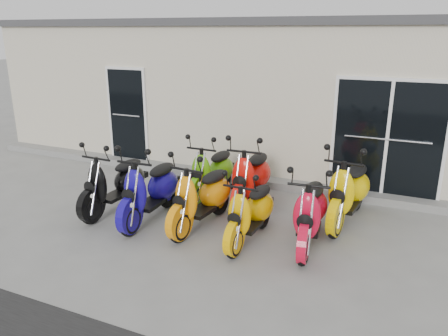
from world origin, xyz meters
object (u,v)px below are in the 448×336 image
Objects in this scene: scooter_back_red at (251,169)px; scooter_front_orange_a at (202,188)px; scooter_front_orange_b at (251,204)px; scooter_front_red at (311,203)px; scooter_front_blue at (150,181)px; scooter_back_green at (212,165)px; scooter_back_yellow at (350,182)px; scooter_front_black at (114,175)px.

scooter_front_orange_a is at bearing -113.41° from scooter_back_red.
scooter_back_red reaches higher than scooter_front_orange_b.
scooter_front_red reaches higher than scooter_front_orange_b.
scooter_front_orange_b is at bearing -4.57° from scooter_front_blue.
scooter_back_red is (0.82, -0.06, 0.04)m from scooter_back_green.
scooter_back_yellow reaches higher than scooter_front_orange_a.
scooter_back_red is at bearing -3.58° from scooter_back_green.
scooter_front_orange_a is at bearing 2.95° from scooter_front_black.
scooter_back_green is (0.51, 1.32, -0.03)m from scooter_front_blue.
scooter_back_yellow is at bearing 19.39° from scooter_front_blue.
scooter_front_red is at bearing 8.73° from scooter_front_orange_a.
scooter_front_red is at bearing -104.04° from scooter_back_yellow.
scooter_back_green is 0.94× the size of scooter_back_red.
scooter_front_orange_a is 1.02× the size of scooter_back_green.
scooter_front_orange_b is 1.90m from scooter_back_green.
scooter_front_red is at bearing 4.09° from scooter_front_black.
scooter_front_orange_b is at bearing -0.91° from scooter_front_black.
scooter_front_orange_b is 0.92× the size of scooter_back_green.
scooter_front_blue is at bearing -179.28° from scooter_front_orange_b.
scooter_back_green is 2.55m from scooter_back_yellow.
scooter_front_black is 0.99× the size of scooter_front_orange_a.
scooter_front_red is 1.71m from scooter_back_red.
scooter_front_orange_b is (0.91, -0.16, -0.07)m from scooter_front_orange_a.
scooter_back_yellow is at bearing -3.84° from scooter_back_red.
scooter_front_black is at bearing 171.43° from scooter_front_blue.
scooter_back_green is 0.82m from scooter_back_red.
scooter_front_blue is 1.05× the size of scooter_back_green.
scooter_front_blue is 0.92m from scooter_front_orange_a.
scooter_front_orange_a is 1.23m from scooter_back_red.
scooter_front_orange_b is 1.41m from scooter_back_red.
scooter_front_orange_b is at bearing -45.79° from scooter_back_green.
scooter_back_yellow is at bearing 48.93° from scooter_front_orange_b.
scooter_front_orange_b is 0.92× the size of scooter_front_red.
scooter_front_orange_b is (2.62, -0.13, -0.06)m from scooter_front_black.
scooter_front_red is 1.12m from scooter_back_yellow.
scooter_back_green is at bearing 65.95° from scooter_front_blue.
scooter_front_blue reaches higher than scooter_front_red.
scooter_front_blue is 0.98× the size of scooter_back_red.
scooter_back_green is (1.31, 1.24, -0.00)m from scooter_front_black.
scooter_front_orange_a reaches higher than scooter_front_orange_b.
scooter_front_black reaches higher than scooter_back_green.
scooter_front_blue is 2.68m from scooter_front_red.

